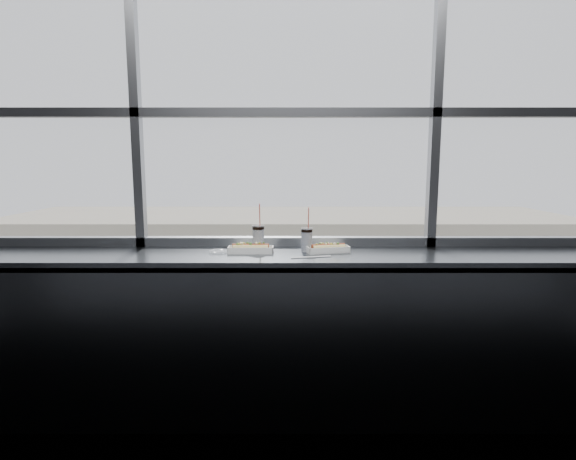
{
  "coord_description": "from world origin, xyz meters",
  "views": [
    {
      "loc": [
        0.02,
        -1.57,
        1.67
      ],
      "look_at": [
        0.01,
        1.23,
        1.25
      ],
      "focal_mm": 28.0,
      "sensor_mm": 36.0,
      "label": 1
    }
  ],
  "objects_px": {
    "soda_cup_right": "(307,238)",
    "car_far_b": "(321,345)",
    "hotdog_tray_right": "(328,248)",
    "soda_cup_left": "(258,236)",
    "car_far_a": "(148,345)",
    "wrapper": "(219,251)",
    "tree_right": "(428,300)",
    "loose_straw": "(311,257)",
    "car_near_e": "(574,419)",
    "car_near_d": "(397,420)",
    "pedestrian_a": "(231,321)",
    "car_near_a": "(25,419)",
    "car_near_c": "(293,420)",
    "pedestrian_b": "(267,320)",
    "hotdog_tray_left": "(251,249)",
    "pedestrian_d": "(394,329)",
    "tree_left": "(181,299)",
    "tree_center": "(290,292)"
  },
  "relations": [
    {
      "from": "soda_cup_left",
      "to": "pedestrian_a",
      "type": "relative_size",
      "value": 0.14
    },
    {
      "from": "soda_cup_right",
      "to": "pedestrian_b",
      "type": "bearing_deg",
      "value": 93.26
    },
    {
      "from": "hotdog_tray_right",
      "to": "pedestrian_d",
      "type": "height_order",
      "value": "hotdog_tray_right"
    },
    {
      "from": "wrapper",
      "to": "car_near_a",
      "type": "xyz_separation_m",
      "value": [
        -11.67,
        16.27,
        -11.12
      ]
    },
    {
      "from": "car_near_d",
      "to": "pedestrian_b",
      "type": "xyz_separation_m",
      "value": [
        -6.57,
        13.15,
        0.02
      ]
    },
    {
      "from": "loose_straw",
      "to": "car_near_a",
      "type": "xyz_separation_m",
      "value": [
        -12.25,
        16.41,
        -11.11
      ]
    },
    {
      "from": "car_near_a",
      "to": "tree_right",
      "type": "distance_m",
      "value": 25.25
    },
    {
      "from": "hotdog_tray_right",
      "to": "soda_cup_right",
      "type": "bearing_deg",
      "value": 149.97
    },
    {
      "from": "wrapper",
      "to": "tree_center",
      "type": "distance_m",
      "value": 29.56
    },
    {
      "from": "soda_cup_right",
      "to": "wrapper",
      "type": "xyz_separation_m",
      "value": [
        -0.56,
        -0.07,
        -0.07
      ]
    },
    {
      "from": "hotdog_tray_left",
      "to": "pedestrian_d",
      "type": "bearing_deg",
      "value": 74.34
    },
    {
      "from": "wrapper",
      "to": "tree_right",
      "type": "distance_m",
      "value": 31.52
    },
    {
      "from": "loose_straw",
      "to": "car_near_a",
      "type": "bearing_deg",
      "value": 114.42
    },
    {
      "from": "hotdog_tray_right",
      "to": "car_near_d",
      "type": "xyz_separation_m",
      "value": [
        4.76,
        16.25,
        -11.14
      ]
    },
    {
      "from": "hotdog_tray_right",
      "to": "pedestrian_d",
      "type": "relative_size",
      "value": 0.13
    },
    {
      "from": "hotdog_tray_left",
      "to": "wrapper",
      "type": "bearing_deg",
      "value": -177.84
    },
    {
      "from": "pedestrian_b",
      "to": "tree_left",
      "type": "bearing_deg",
      "value": -169.31
    },
    {
      "from": "tree_left",
      "to": "car_near_e",
      "type": "bearing_deg",
      "value": -29.99
    },
    {
      "from": "car_near_c",
      "to": "tree_left",
      "type": "bearing_deg",
      "value": 27.05
    },
    {
      "from": "hotdog_tray_left",
      "to": "tree_center",
      "type": "xyz_separation_m",
      "value": [
        0.35,
        28.26,
        -8.62
      ]
    },
    {
      "from": "hotdog_tray_left",
      "to": "soda_cup_left",
      "type": "height_order",
      "value": "soda_cup_left"
    },
    {
      "from": "car_near_d",
      "to": "pedestrian_a",
      "type": "distance_m",
      "value": 15.65
    },
    {
      "from": "car_near_d",
      "to": "pedestrian_a",
      "type": "xyz_separation_m",
      "value": [
        -9.21,
        12.66,
        0.13
      ]
    },
    {
      "from": "car_near_e",
      "to": "soda_cup_right",
      "type": "bearing_deg",
      "value": 148.89
    },
    {
      "from": "car_far_b",
      "to": "tree_left",
      "type": "distance_m",
      "value": 10.69
    },
    {
      "from": "soda_cup_right",
      "to": "car_near_c",
      "type": "height_order",
      "value": "soda_cup_right"
    },
    {
      "from": "soda_cup_left",
      "to": "car_far_a",
      "type": "bearing_deg",
      "value": 109.78
    },
    {
      "from": "car_near_c",
      "to": "pedestrian_d",
      "type": "distance_m",
      "value": 13.14
    },
    {
      "from": "car_near_d",
      "to": "wrapper",
      "type": "bearing_deg",
      "value": 161.86
    },
    {
      "from": "car_near_d",
      "to": "pedestrian_b",
      "type": "bearing_deg",
      "value": 26.94
    },
    {
      "from": "loose_straw",
      "to": "tree_center",
      "type": "relative_size",
      "value": 0.05
    },
    {
      "from": "hotdog_tray_left",
      "to": "hotdog_tray_right",
      "type": "xyz_separation_m",
      "value": [
        0.5,
        0.02,
        -0.0
      ]
    },
    {
      "from": "pedestrian_d",
      "to": "loose_straw",
      "type": "bearing_deg",
      "value": 75.13
    },
    {
      "from": "car_near_a",
      "to": "pedestrian_a",
      "type": "xyz_separation_m",
      "value": [
        7.92,
        12.66,
        0.13
      ]
    },
    {
      "from": "car_near_e",
      "to": "car_near_c",
      "type": "distance_m",
      "value": 12.92
    },
    {
      "from": "tree_left",
      "to": "tree_center",
      "type": "xyz_separation_m",
      "value": [
        7.78,
        -0.0,
        0.5
      ]
    },
    {
      "from": "loose_straw",
      "to": "car_far_a",
      "type": "bearing_deg",
      "value": 97.95
    },
    {
      "from": "car_near_c",
      "to": "loose_straw",
      "type": "bearing_deg",
      "value": 173.56
    },
    {
      "from": "hotdog_tray_right",
      "to": "car_far_a",
      "type": "bearing_deg",
      "value": 97.69
    },
    {
      "from": "pedestrian_d",
      "to": "tree_center",
      "type": "xyz_separation_m",
      "value": [
        -7.3,
        1.02,
        2.35
      ]
    },
    {
      "from": "pedestrian_b",
      "to": "tree_right",
      "type": "height_order",
      "value": "tree_right"
    },
    {
      "from": "soda_cup_right",
      "to": "car_far_b",
      "type": "height_order",
      "value": "soda_cup_right"
    },
    {
      "from": "pedestrian_a",
      "to": "tree_center",
      "type": "distance_m",
      "value": 4.97
    },
    {
      "from": "car_far_b",
      "to": "pedestrian_b",
      "type": "xyz_separation_m",
      "value": [
        -3.63,
        5.15,
        -0.22
      ]
    },
    {
      "from": "loose_straw",
      "to": "wrapper",
      "type": "bearing_deg",
      "value": 154.13
    },
    {
      "from": "hotdog_tray_right",
      "to": "car_far_b",
      "type": "height_order",
      "value": "hotdog_tray_right"
    },
    {
      "from": "hotdog_tray_right",
      "to": "soda_cup_right",
      "type": "distance_m",
      "value": 0.15
    },
    {
      "from": "soda_cup_right",
      "to": "car_far_a",
      "type": "bearing_deg",
      "value": 110.4
    },
    {
      "from": "hotdog_tray_right",
      "to": "pedestrian_a",
      "type": "relative_size",
      "value": 0.13
    },
    {
      "from": "soda_cup_left",
      "to": "tree_right",
      "type": "bearing_deg",
      "value": 70.05
    }
  ]
}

